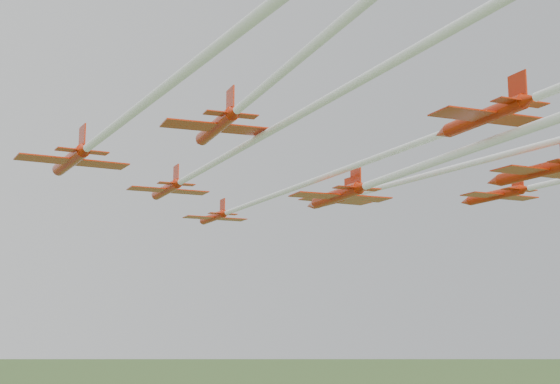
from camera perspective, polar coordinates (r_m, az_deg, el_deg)
jet_lead at (r=89.36m, az=-1.52°, el=-0.64°), size 17.99×58.14×2.48m
jet_row2_left at (r=67.38m, az=-3.92°, el=2.66°), size 20.56×66.02×2.56m
jet_row2_right at (r=84.30m, az=8.98°, el=0.77°), size 14.85×57.74×2.71m
jet_row3_left at (r=53.14m, az=-10.63°, el=5.83°), size 16.86×67.53×2.81m
jet_row3_mid at (r=63.94m, az=9.31°, el=1.53°), size 20.61×55.29×2.92m
jet_row4_left at (r=43.91m, az=1.89°, el=10.19°), size 23.42×62.96×2.59m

